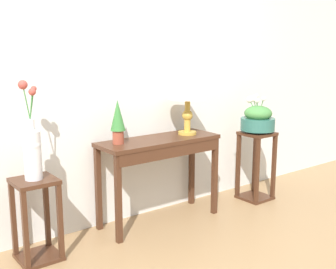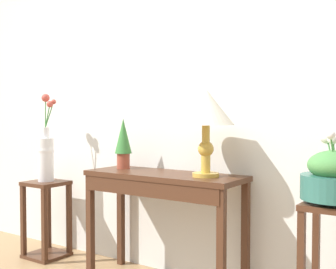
# 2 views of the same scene
# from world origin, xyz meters

# --- Properties ---
(back_wall_with_art) EXTENTS (9.00, 0.10, 2.80)m
(back_wall_with_art) POSITION_xyz_m (0.00, 1.52, 1.40)
(back_wall_with_art) COLOR silver
(back_wall_with_art) RESTS_ON ground
(console_table) EXTENTS (1.11, 0.40, 0.77)m
(console_table) POSITION_xyz_m (0.14, 1.21, 0.65)
(console_table) COLOR #472819
(console_table) RESTS_ON ground
(table_lamp) EXTENTS (0.36, 0.36, 0.55)m
(table_lamp) POSITION_xyz_m (0.46, 1.23, 1.18)
(table_lamp) COLOR gold
(table_lamp) RESTS_ON console_table
(potted_plant_on_console) EXTENTS (0.12, 0.12, 0.37)m
(potted_plant_on_console) POSITION_xyz_m (-0.25, 1.27, 0.97)
(potted_plant_on_console) COLOR #9E4733
(potted_plant_on_console) RESTS_ON console_table
(pedestal_stand_left) EXTENTS (0.30, 0.30, 0.62)m
(pedestal_stand_left) POSITION_xyz_m (-1.00, 1.20, 0.31)
(pedestal_stand_left) COLOR #472819
(pedestal_stand_left) RESTS_ON ground
(flower_vase_tall_left) EXTENTS (0.14, 0.13, 0.71)m
(flower_vase_tall_left) POSITION_xyz_m (-1.00, 1.20, 0.85)
(flower_vase_tall_left) COLOR silver
(flower_vase_tall_left) RESTS_ON pedestal_stand_left
(pedestal_stand_right) EXTENTS (0.30, 0.30, 0.71)m
(pedestal_stand_right) POSITION_xyz_m (1.28, 1.11, 0.36)
(pedestal_stand_right) COLOR #472819
(pedestal_stand_right) RESTS_ON ground
(planter_bowl_wide_right) EXTENTS (0.34, 0.34, 0.38)m
(planter_bowl_wide_right) POSITION_xyz_m (1.28, 1.11, 0.85)
(planter_bowl_wide_right) COLOR #2D665B
(planter_bowl_wide_right) RESTS_ON pedestal_stand_right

